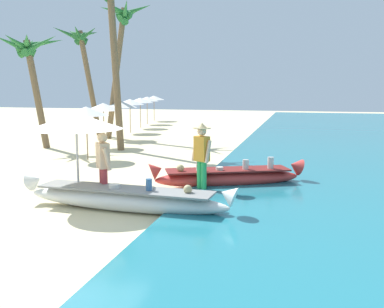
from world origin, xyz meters
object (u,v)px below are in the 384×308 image
Objects in this scene: palm_tree_far_behind at (111,5)px; palm_tree_tall_inland at (122,30)px; person_vendor_hatted at (202,153)px; person_tourist_customer at (103,164)px; palm_tree_leaning_seaward at (82,49)px; palm_tree_mid_cluster at (29,54)px; patio_umbrella_large at (76,121)px; boat_red_midground at (228,177)px; boat_white_foreground at (125,199)px.

palm_tree_tall_inland is at bearing 106.38° from palm_tree_far_behind.
person_tourist_customer is (-1.86, -1.66, -0.09)m from person_vendor_hatted.
palm_tree_leaning_seaward reaches higher than person_tourist_customer.
palm_tree_far_behind reaches higher than palm_tree_mid_cluster.
boat_red_midground is at bearing 39.35° from patio_umbrella_large.
person_vendor_hatted is at bearing -35.32° from palm_tree_mid_cluster.
palm_tree_far_behind reaches higher than person_tourist_customer.
person_tourist_customer reaches higher than boat_white_foreground.
boat_white_foreground is 3.30m from boat_red_midground.
patio_umbrella_large is 0.35× the size of palm_tree_leaning_seaward.
palm_tree_far_behind reaches higher than palm_tree_leaning_seaward.
person_vendor_hatted is 11.25m from palm_tree_mid_cluster.
palm_tree_leaning_seaward is at bearing 127.86° from palm_tree_far_behind.
palm_tree_tall_inland reaches higher than patio_umbrella_large.
person_vendor_hatted is 0.24× the size of palm_tree_far_behind.
palm_tree_tall_inland reaches higher than person_tourist_customer.
boat_white_foreground is 2.06m from patio_umbrella_large.
person_tourist_customer is 11.00m from palm_tree_mid_cluster.
patio_umbrella_large is at bearing -63.22° from palm_tree_leaning_seaward.
person_vendor_hatted reaches higher than boat_red_midground.
palm_tree_tall_inland is at bearing 56.62° from palm_tree_mid_cluster.
palm_tree_leaning_seaward is at bearing 118.90° from person_tourist_customer.
person_vendor_hatted is 0.30× the size of palm_tree_leaning_seaward.
boat_red_midground is at bearing 56.71° from person_vendor_hatted.
person_vendor_hatted reaches higher than person_tourist_customer.
person_tourist_customer is at bearing -69.53° from palm_tree_tall_inland.
palm_tree_leaning_seaward is at bearing 93.03° from palm_tree_mid_cluster.
person_vendor_hatted is at bearing -51.15° from palm_tree_far_behind.
palm_tree_leaning_seaward is at bearing 116.78° from patio_umbrella_large.
boat_white_foreground is at bearing -67.43° from palm_tree_tall_inland.
palm_tree_far_behind is (3.96, -5.09, 1.24)m from palm_tree_leaning_seaward.
palm_tree_tall_inland is (-3.80, 11.85, 3.46)m from patio_umbrella_large.
person_tourist_customer is 0.24× the size of palm_tree_tall_inland.
person_vendor_hatted is 2.49m from person_tourist_customer.
palm_tree_mid_cluster reaches higher than person_vendor_hatted.
palm_tree_far_behind is (-3.31, 8.08, 4.91)m from person_tourist_customer.
boat_white_foreground is 0.99m from person_tourist_customer.
palm_tree_tall_inland reaches higher than person_vendor_hatted.
palm_tree_tall_inland is (-5.07, 12.20, 5.05)m from boat_white_foreground.
boat_red_midground is 15.06m from palm_tree_leaning_seaward.
palm_tree_leaning_seaward reaches higher than boat_white_foreground.
palm_tree_mid_cluster reaches higher than boat_white_foreground.
palm_tree_mid_cluster is at bearing 149.70° from boat_red_midground.
boat_white_foreground is at bearing -29.38° from person_tourist_customer.
patio_umbrella_large reaches higher than boat_white_foreground.
palm_tree_mid_cluster reaches higher than patio_umbrella_large.
person_vendor_hatted is 3.11m from patio_umbrella_large.
person_vendor_hatted is 15.13m from palm_tree_leaning_seaward.
palm_tree_far_behind is at bearing -52.14° from palm_tree_leaning_seaward.
boat_white_foreground is 16.27m from palm_tree_leaning_seaward.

